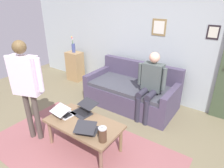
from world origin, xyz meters
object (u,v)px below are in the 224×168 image
at_px(french_press, 103,134).
at_px(person_seated, 150,82).
at_px(laptop_left, 87,129).
at_px(flower_vase, 73,47).
at_px(couch, 132,92).
at_px(laptop_right, 64,113).
at_px(laptop_center, 84,110).
at_px(person_standing, 26,80).
at_px(coffee_table, 84,125).
at_px(side_shelf, 75,66).

relative_size(french_press, person_seated, 0.18).
height_order(laptop_left, flower_vase, flower_vase).
height_order(couch, person_seated, person_seated).
height_order(flower_vase, person_seated, person_seated).
height_order(laptop_right, french_press, french_press).
distance_m(laptop_right, french_press, 0.88).
bearing_deg(laptop_center, person_standing, 38.06).
bearing_deg(laptop_left, coffee_table, -35.31).
bearing_deg(french_press, person_standing, 6.04).
relative_size(laptop_right, french_press, 1.44).
bearing_deg(laptop_center, flower_vase, -41.81).
bearing_deg(couch, coffee_table, 92.44).
bearing_deg(coffee_table, laptop_right, 4.48).
distance_m(laptop_center, flower_vase, 2.56).
xyz_separation_m(side_shelf, flower_vase, (0.00, 0.00, 0.55)).
xyz_separation_m(laptop_center, person_seated, (-0.61, -1.15, 0.22)).
relative_size(laptop_center, laptop_right, 1.21).
relative_size(laptop_right, flower_vase, 0.79).
height_order(laptop_center, person_seated, person_seated).
relative_size(french_press, side_shelf, 0.30).
height_order(laptop_center, side_shelf, side_shelf).
height_order(side_shelf, person_seated, person_seated).
height_order(coffee_table, french_press, french_press).
xyz_separation_m(laptop_left, person_seated, (-0.24, -1.50, 0.22)).
xyz_separation_m(laptop_right, person_standing, (0.44, 0.26, 0.54)).
xyz_separation_m(couch, person_seated, (-0.50, 0.23, 0.43)).
bearing_deg(couch, laptop_right, 78.77).
distance_m(laptop_left, person_standing, 1.16).
xyz_separation_m(coffee_table, person_standing, (0.83, 0.29, 0.64)).
relative_size(coffee_table, side_shelf, 1.44).
bearing_deg(coffee_table, laptop_left, 144.69).
bearing_deg(person_standing, laptop_left, -171.12).
xyz_separation_m(coffee_table, laptop_left, (-0.19, 0.13, 0.10)).
distance_m(laptop_left, person_seated, 1.53).
xyz_separation_m(laptop_left, person_standing, (1.01, 0.16, 0.54)).
height_order(laptop_center, flower_vase, flower_vase).
distance_m(coffee_table, side_shelf, 2.80).
bearing_deg(laptop_center, french_press, 151.08).
distance_m(french_press, person_seated, 1.53).
relative_size(laptop_right, person_standing, 0.21).
height_order(laptop_left, person_seated, person_seated).
distance_m(laptop_center, side_shelf, 2.53).
bearing_deg(laptop_center, side_shelf, -41.87).
height_order(side_shelf, person_standing, person_standing).
xyz_separation_m(couch, side_shelf, (2.00, -0.30, 0.09)).
xyz_separation_m(couch, flower_vase, (2.00, -0.30, 0.65)).
height_order(coffee_table, laptop_center, laptop_center).
relative_size(side_shelf, person_standing, 0.49).
bearing_deg(couch, person_standing, 68.10).
height_order(laptop_left, laptop_right, same).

